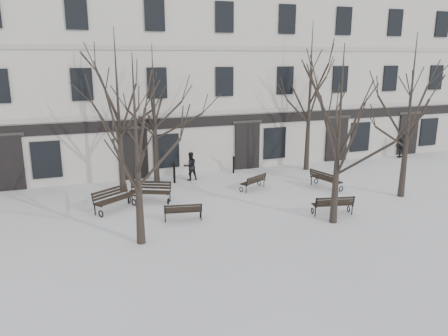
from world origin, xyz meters
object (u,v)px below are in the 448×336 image
bench_0 (114,198)px  bench_4 (254,181)px  tree_1 (136,129)px  bench_1 (183,211)px  tree_3 (411,97)px  bench_3 (150,191)px  bench_5 (325,179)px  bench_2 (333,204)px  tree_2 (340,114)px

bench_0 → bench_4: (7.30, 0.74, -0.11)m
tree_1 → bench_1: (2.08, 1.70, -3.90)m
tree_3 → bench_3: (-12.02, 3.43, -4.41)m
tree_3 → bench_1: size_ratio=4.72×
tree_1 → bench_0: size_ratio=3.39×
tree_1 → tree_3: size_ratio=0.88×
bench_3 → bench_5: (9.18, -0.94, -0.03)m
bench_1 → bench_3: (-0.85, 2.97, 0.11)m
tree_1 → bench_3: 6.14m
bench_0 → bench_2: (9.04, -3.97, -0.06)m
bench_1 → bench_5: 8.58m
bench_1 → bench_3: bearing=-63.1°
bench_1 → bench_4: bearing=-135.2°
tree_3 → bench_1: (-11.17, 0.46, -4.51)m
bench_1 → bench_3: 3.09m
tree_2 → bench_2: 4.19m
bench_0 → bench_1: size_ratio=1.22×
tree_3 → bench_4: tree_3 is taller
tree_1 → tree_2: 8.04m
bench_0 → bench_1: 3.55m
tree_3 → bench_0: 14.75m
tree_1 → bench_2: (8.50, 0.13, -3.84)m
bench_0 → tree_2: bearing=-62.2°
bench_2 → bench_0: bearing=-11.7°
bench_4 → tree_1: bearing=7.8°
bench_0 → bench_3: (1.77, 0.57, -0.01)m
bench_3 → bench_5: 9.23m
bench_1 → tree_1: bearing=50.2°
tree_1 → bench_5: (10.41, 3.73, -3.82)m
bench_1 → bench_2: bench_2 is taller
bench_4 → tree_2: bearing=75.0°
bench_3 → bench_1: bearing=-48.8°
tree_2 → tree_3: (5.24, 1.89, 0.37)m
tree_2 → bench_4: size_ratio=4.39×
tree_3 → bench_5: bearing=138.7°
tree_1 → bench_2: 9.33m
tree_1 → bench_2: tree_1 is taller
bench_0 → bench_2: size_ratio=1.09×
tree_1 → bench_5: tree_1 is taller
tree_2 → bench_1: bearing=158.4°
tree_2 → tree_1: bearing=175.3°
tree_3 → bench_4: (-6.49, 3.60, -4.51)m
bench_3 → bench_4: (5.52, 0.17, -0.10)m
bench_2 → bench_5: size_ratio=0.95×
tree_2 → bench_5: 6.44m
tree_2 → bench_1: 7.60m
bench_1 → bench_2: size_ratio=0.89×
tree_1 → bench_0: 5.61m
tree_3 → bench_2: 6.61m
tree_1 → bench_2: bearing=0.9°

